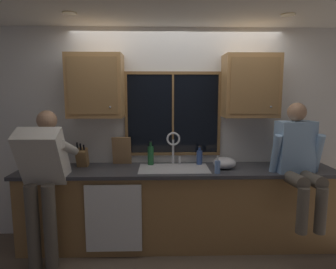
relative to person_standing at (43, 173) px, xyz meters
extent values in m
cube|color=silver|center=(1.39, 0.70, 0.30)|extent=(5.95, 0.12, 2.55)
cylinder|color=#FFEAB2|center=(0.33, 0.04, 1.57)|extent=(0.14, 0.14, 0.01)
cylinder|color=#FFEAB2|center=(2.46, 0.04, 1.57)|extent=(0.14, 0.14, 0.01)
cube|color=black|center=(1.35, 0.63, 0.55)|extent=(1.10, 0.02, 0.95)
cube|color=brown|center=(1.35, 0.62, 1.04)|extent=(1.17, 0.02, 0.04)
cube|color=brown|center=(1.35, 0.62, 0.06)|extent=(1.17, 0.02, 0.04)
cube|color=brown|center=(0.79, 0.62, 0.55)|extent=(0.03, 0.02, 0.95)
cube|color=brown|center=(1.92, 0.62, 0.55)|extent=(0.03, 0.02, 0.95)
cube|color=brown|center=(1.35, 0.62, 0.55)|extent=(0.02, 0.02, 0.95)
cube|color=olive|center=(1.39, 0.35, -0.54)|extent=(3.55, 0.58, 0.88)
cube|color=#38383D|center=(1.39, 0.33, -0.08)|extent=(3.61, 0.62, 0.04)
cube|color=white|center=(0.70, 0.03, -0.52)|extent=(0.60, 0.02, 0.74)
cube|color=#A87A47|center=(0.46, 0.47, 0.88)|extent=(0.62, 0.33, 0.72)
cube|color=olive|center=(0.46, 0.30, 0.88)|extent=(0.54, 0.01, 0.62)
sphere|color=#B2B2B7|center=(0.65, 0.30, 0.65)|extent=(0.02, 0.02, 0.02)
cube|color=#A87A47|center=(2.25, 0.47, 0.88)|extent=(0.62, 0.33, 0.72)
cube|color=olive|center=(2.25, 0.30, 0.88)|extent=(0.54, 0.01, 0.62)
sphere|color=#B2B2B7|center=(2.43, 0.30, 0.65)|extent=(0.02, 0.02, 0.02)
cube|color=#B7B7BC|center=(1.35, 0.34, -0.07)|extent=(0.80, 0.46, 0.02)
cube|color=#9C9CA0|center=(1.15, 0.34, -0.17)|extent=(0.36, 0.42, 0.20)
cube|color=#9C9CA0|center=(1.55, 0.34, -0.17)|extent=(0.36, 0.42, 0.20)
cube|color=#B7B7BC|center=(1.35, 0.34, -0.17)|extent=(0.04, 0.42, 0.20)
cylinder|color=silver|center=(1.35, 0.56, 0.09)|extent=(0.03, 0.03, 0.30)
torus|color=silver|center=(1.35, 0.50, 0.26)|extent=(0.16, 0.02, 0.16)
cylinder|color=silver|center=(1.43, 0.56, -0.01)|extent=(0.03, 0.03, 0.09)
cylinder|color=#595147|center=(-0.08, -0.12, -0.54)|extent=(0.13, 0.13, 0.88)
cylinder|color=#595147|center=(0.09, -0.12, -0.54)|extent=(0.13, 0.13, 0.88)
cube|color=beige|center=(0.00, 0.01, 0.17)|extent=(0.44, 0.45, 0.62)
sphere|color=#A57A5B|center=(0.00, 0.18, 0.52)|extent=(0.21, 0.21, 0.21)
cylinder|color=beige|center=(-0.22, 0.19, 0.22)|extent=(0.09, 0.52, 0.26)
cylinder|color=beige|center=(0.22, 0.19, 0.22)|extent=(0.09, 0.52, 0.26)
cylinder|color=#595147|center=(2.58, -0.05, -0.08)|extent=(0.14, 0.43, 0.16)
cylinder|color=#595147|center=(2.76, -0.05, -0.08)|extent=(0.14, 0.43, 0.16)
cylinder|color=#595147|center=(2.58, -0.27, -0.33)|extent=(0.11, 0.11, 0.46)
cylinder|color=#595147|center=(2.76, -0.27, -0.33)|extent=(0.11, 0.11, 0.46)
cube|color=#8CB2DB|center=(2.67, 0.17, 0.22)|extent=(0.42, 0.25, 0.56)
sphere|color=#A57A5B|center=(2.67, 0.17, 0.60)|extent=(0.20, 0.20, 0.20)
cylinder|color=#8CB2DB|center=(2.44, 0.12, 0.14)|extent=(0.08, 0.20, 0.47)
cylinder|color=#8CB2DB|center=(2.90, 0.12, 0.14)|extent=(0.08, 0.20, 0.47)
cube|color=olive|center=(0.28, 0.45, 0.05)|extent=(0.12, 0.18, 0.25)
cylinder|color=black|center=(0.25, 0.39, 0.20)|extent=(0.02, 0.05, 0.09)
cylinder|color=black|center=(0.28, 0.39, 0.19)|extent=(0.02, 0.04, 0.08)
cylinder|color=black|center=(0.32, 0.40, 0.19)|extent=(0.02, 0.04, 0.06)
cube|color=#997047|center=(0.73, 0.55, 0.11)|extent=(0.23, 0.09, 0.34)
ellipsoid|color=#B7B7BC|center=(1.94, 0.35, 0.00)|extent=(0.27, 0.27, 0.13)
cylinder|color=#668CCC|center=(1.82, 0.13, 0.01)|extent=(0.06, 0.06, 0.14)
cylinder|color=silver|center=(1.82, 0.13, 0.10)|extent=(0.02, 0.02, 0.04)
cylinder|color=silver|center=(1.82, 0.11, 0.13)|extent=(0.01, 0.04, 0.01)
cylinder|color=#334C8C|center=(1.67, 0.53, 0.03)|extent=(0.07, 0.07, 0.17)
cylinder|color=navy|center=(1.67, 0.53, 0.13)|extent=(0.03, 0.03, 0.04)
cylinder|color=black|center=(1.67, 0.53, 0.16)|extent=(0.04, 0.04, 0.01)
cylinder|color=#1E592D|center=(1.08, 0.53, 0.06)|extent=(0.07, 0.07, 0.22)
cylinder|color=#184724|center=(1.08, 0.53, 0.19)|extent=(0.03, 0.03, 0.06)
cylinder|color=black|center=(1.08, 0.53, 0.23)|extent=(0.04, 0.04, 0.01)
camera|label=1|loc=(1.20, -2.96, 0.82)|focal=31.51mm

